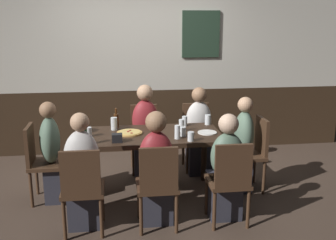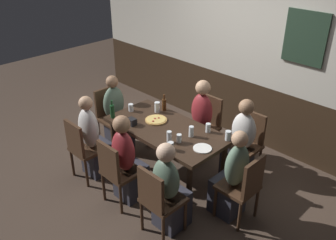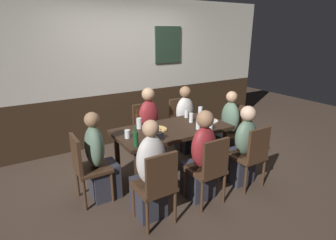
# 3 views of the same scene
# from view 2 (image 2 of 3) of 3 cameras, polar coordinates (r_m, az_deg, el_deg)

# --- Properties ---
(ground_plane) EXTENTS (12.00, 12.00, 0.00)m
(ground_plane) POSITION_cam_2_polar(r_m,az_deg,el_deg) (5.07, -0.26, -8.49)
(ground_plane) COLOR #423328
(wall_back) EXTENTS (6.40, 0.13, 2.60)m
(wall_back) POSITION_cam_2_polar(r_m,az_deg,el_deg) (5.61, 12.00, 9.74)
(wall_back) COLOR #332316
(wall_back) RESTS_ON ground_plane
(dining_table) EXTENTS (1.62, 0.81, 0.74)m
(dining_table) POSITION_cam_2_polar(r_m,az_deg,el_deg) (4.70, -0.28, -2.13)
(dining_table) COLOR black
(dining_table) RESTS_ON ground_plane
(chair_head_west) EXTENTS (0.40, 0.40, 0.88)m
(chair_head_west) POSITION_cam_2_polar(r_m,az_deg,el_deg) (5.61, -9.09, 1.03)
(chair_head_west) COLOR #422B1C
(chair_head_west) RESTS_ON ground_plane
(chair_head_east) EXTENTS (0.40, 0.40, 0.88)m
(chair_head_east) POSITION_cam_2_polar(r_m,az_deg,el_deg) (4.16, 11.83, -10.02)
(chair_head_east) COLOR #422B1C
(chair_head_east) RESTS_ON ground_plane
(chair_right_far) EXTENTS (0.40, 0.40, 0.88)m
(chair_right_far) POSITION_cam_2_polar(r_m,az_deg,el_deg) (4.96, 12.35, -3.18)
(chair_right_far) COLOR #422B1C
(chair_right_far) RESTS_ON ground_plane
(chair_mid_far) EXTENTS (0.40, 0.40, 0.88)m
(chair_mid_far) POSITION_cam_2_polar(r_m,az_deg,el_deg) (5.31, 6.04, -0.39)
(chair_mid_far) COLOR #422B1C
(chair_mid_far) RESTS_ON ground_plane
(chair_right_near) EXTENTS (0.40, 0.40, 0.88)m
(chair_right_near) POSITION_cam_2_polar(r_m,az_deg,el_deg) (3.91, -1.54, -12.21)
(chair_right_near) COLOR #422B1C
(chair_right_near) RESTS_ON ground_plane
(chair_mid_near) EXTENTS (0.40, 0.40, 0.88)m
(chair_mid_near) POSITION_cam_2_polar(r_m,az_deg,el_deg) (4.35, -8.07, -7.77)
(chair_mid_near) COLOR #422B1C
(chair_mid_near) RESTS_ON ground_plane
(chair_left_near) EXTENTS (0.40, 0.40, 0.88)m
(chair_left_near) POSITION_cam_2_polar(r_m,az_deg,el_deg) (4.85, -13.22, -4.11)
(chair_left_near) COLOR #422B1C
(chair_left_near) RESTS_ON ground_plane
(person_head_west) EXTENTS (0.37, 0.34, 1.14)m
(person_head_west) POSITION_cam_2_polar(r_m,az_deg,el_deg) (5.50, -8.06, 0.31)
(person_head_west) COLOR #2D2D38
(person_head_west) RESTS_ON ground_plane
(person_head_east) EXTENTS (0.37, 0.34, 1.14)m
(person_head_east) POSITION_cam_2_polar(r_m,az_deg,el_deg) (4.24, 9.98, -9.32)
(person_head_east) COLOR #2D2D38
(person_head_east) RESTS_ON ground_plane
(person_right_far) EXTENTS (0.34, 0.37, 1.14)m
(person_right_far) POSITION_cam_2_polar(r_m,az_deg,el_deg) (4.85, 11.26, -4.06)
(person_right_far) COLOR #2D2D38
(person_right_far) RESTS_ON ground_plane
(person_mid_far) EXTENTS (0.34, 0.37, 1.19)m
(person_mid_far) POSITION_cam_2_polar(r_m,az_deg,el_deg) (5.20, 4.91, -0.89)
(person_mid_far) COLOR #2D2D38
(person_mid_far) RESTS_ON ground_plane
(person_right_near) EXTENTS (0.34, 0.37, 1.12)m
(person_right_near) POSITION_cam_2_polar(r_m,az_deg,el_deg) (4.01, 0.18, -11.39)
(person_right_near) COLOR #2D2D38
(person_right_near) RESTS_ON ground_plane
(person_mid_near) EXTENTS (0.34, 0.37, 1.17)m
(person_mid_near) POSITION_cam_2_polar(r_m,az_deg,el_deg) (4.43, -6.41, -6.92)
(person_mid_near) COLOR #2D2D38
(person_mid_near) RESTS_ON ground_plane
(person_left_near) EXTENTS (0.34, 0.37, 1.18)m
(person_left_near) POSITION_cam_2_polar(r_m,az_deg,el_deg) (4.92, -11.65, -3.45)
(person_left_near) COLOR #2D2D38
(person_left_near) RESTS_ON ground_plane
(pizza) EXTENTS (0.29, 0.29, 0.03)m
(pizza) POSITION_cam_2_polar(r_m,az_deg,el_deg) (4.82, -1.89, 0.03)
(pizza) COLOR tan
(pizza) RESTS_ON dining_table
(tumbler_short) EXTENTS (0.07, 0.07, 0.11)m
(tumbler_short) POSITION_cam_2_polar(r_m,az_deg,el_deg) (5.08, -5.85, 1.90)
(tumbler_short) COLOR silver
(tumbler_short) RESTS_ON dining_table
(tumbler_water) EXTENTS (0.07, 0.07, 0.10)m
(tumbler_water) POSITION_cam_2_polar(r_m,az_deg,el_deg) (4.19, 0.43, -4.18)
(tumbler_water) COLOR silver
(tumbler_water) RESTS_ON dining_table
(highball_clear) EXTENTS (0.06, 0.06, 0.11)m
(highball_clear) POSITION_cam_2_polar(r_m,az_deg,el_deg) (4.34, 1.75, -2.97)
(highball_clear) COLOR silver
(highball_clear) RESTS_ON dining_table
(pint_glass_pale) EXTENTS (0.07, 0.07, 0.12)m
(pint_glass_pale) POSITION_cam_2_polar(r_m,az_deg,el_deg) (4.43, 9.41, -2.53)
(pint_glass_pale) COLOR silver
(pint_glass_pale) RESTS_ON dining_table
(pint_glass_stout) EXTENTS (0.06, 0.06, 0.12)m
(pint_glass_stout) POSITION_cam_2_polar(r_m,az_deg,el_deg) (4.57, 6.32, -1.33)
(pint_glass_stout) COLOR silver
(pint_glass_stout) RESTS_ON dining_table
(beer_glass_tall) EXTENTS (0.06, 0.06, 0.15)m
(beer_glass_tall) POSITION_cam_2_polar(r_m,az_deg,el_deg) (4.32, 0.19, -2.80)
(beer_glass_tall) COLOR silver
(beer_glass_tall) RESTS_ON dining_table
(pint_glass_amber) EXTENTS (0.06, 0.06, 0.14)m
(pint_glass_amber) POSITION_cam_2_polar(r_m,az_deg,el_deg) (4.45, 3.67, -1.90)
(pint_glass_amber) COLOR silver
(pint_glass_amber) RESTS_ON dining_table
(beer_glass_half) EXTENTS (0.07, 0.07, 0.15)m
(beer_glass_half) POSITION_cam_2_polar(r_m,az_deg,el_deg) (5.02, -1.70, 1.93)
(beer_glass_half) COLOR silver
(beer_glass_half) RESTS_ON dining_table
(beer_bottle_green) EXTENTS (0.06, 0.06, 0.25)m
(beer_bottle_green) POSITION_cam_2_polar(r_m,az_deg,el_deg) (4.91, -8.74, 1.42)
(beer_bottle_green) COLOR #194723
(beer_bottle_green) RESTS_ON dining_table
(beer_bottle_brown) EXTENTS (0.06, 0.06, 0.24)m
(beer_bottle_brown) POSITION_cam_2_polar(r_m,az_deg,el_deg) (5.06, -0.62, 2.49)
(beer_bottle_brown) COLOR #42230F
(beer_bottle_brown) RESTS_ON dining_table
(plate_white_large) EXTENTS (0.22, 0.22, 0.01)m
(plate_white_large) POSITION_cam_2_polar(r_m,az_deg,el_deg) (4.25, 5.43, -4.46)
(plate_white_large) COLOR white
(plate_white_large) RESTS_ON dining_table
(condiment_caddy) EXTENTS (0.11, 0.09, 0.09)m
(condiment_caddy) POSITION_cam_2_polar(r_m,az_deg,el_deg) (4.73, -5.72, -0.25)
(condiment_caddy) COLOR black
(condiment_caddy) RESTS_ON dining_table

